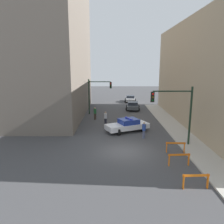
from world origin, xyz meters
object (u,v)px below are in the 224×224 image
object	(u,v)px
traffic_light_near	(177,107)
police_car	(127,125)
parked_car_near	(132,106)
barrier_mid	(178,157)
barrier_front	(195,179)
pedestrian_corner	(94,113)
pedestrian_crossing	(105,118)
barrier_back	(175,145)
parked_car_mid	(130,99)
traffic_light_far	(96,91)
pedestrian_sidewalk	(143,130)

from	to	relation	value
traffic_light_near	police_car	bearing A→B (deg)	133.18
parked_car_near	barrier_mid	distance (m)	20.68
parked_car_near	barrier_front	world-z (taller)	parked_car_near
traffic_light_near	pedestrian_corner	size ratio (longest dim) A/B	3.13
traffic_light_near	pedestrian_corner	distance (m)	12.93
parked_car_near	pedestrian_crossing	xyz separation A→B (m)	(-4.21, -9.56, 0.19)
pedestrian_corner	barrier_back	xyz separation A→B (m)	(7.53, -11.48, -0.24)
pedestrian_crossing	parked_car_mid	bearing A→B (deg)	-116.19
pedestrian_crossing	barrier_mid	bearing A→B (deg)	104.99
traffic_light_far	barrier_back	world-z (taller)	traffic_light_far
traffic_light_near	barrier_mid	distance (m)	5.12
pedestrian_crossing	barrier_back	xyz separation A→B (m)	(6.04, -8.67, -0.24)
traffic_light_near	police_car	distance (m)	6.54
police_car	pedestrian_crossing	distance (m)	3.65
traffic_light_near	pedestrian_sidewalk	distance (m)	4.21
traffic_light_far	barrier_front	xyz separation A→B (m)	(7.18, -20.27, -2.78)
pedestrian_crossing	barrier_front	bearing A→B (deg)	100.10
barrier_mid	barrier_front	bearing A→B (deg)	-88.65
pedestrian_sidewalk	traffic_light_near	bearing A→B (deg)	89.17
police_car	barrier_mid	bearing A→B (deg)	175.52
parked_car_near	parked_car_mid	size ratio (longest dim) A/B	1.01
parked_car_mid	pedestrian_crossing	size ratio (longest dim) A/B	2.67
traffic_light_far	pedestrian_sidewalk	distance (m)	12.68
barrier_back	parked_car_near	bearing A→B (deg)	95.73
traffic_light_far	police_car	size ratio (longest dim) A/B	1.03
parked_car_mid	traffic_light_near	bearing A→B (deg)	-80.48
traffic_light_near	parked_car_mid	size ratio (longest dim) A/B	1.17
traffic_light_near	barrier_back	distance (m)	3.41
barrier_back	pedestrian_corner	bearing A→B (deg)	123.25
traffic_light_far	pedestrian_corner	size ratio (longest dim) A/B	3.13
police_car	pedestrian_crossing	bearing A→B (deg)	18.17
police_car	parked_car_mid	world-z (taller)	police_car
traffic_light_far	police_car	world-z (taller)	traffic_light_far
barrier_mid	parked_car_mid	bearing A→B (deg)	92.31
parked_car_mid	barrier_mid	bearing A→B (deg)	-83.05
police_car	barrier_mid	distance (m)	8.97
parked_car_near	barrier_back	distance (m)	18.32
police_car	pedestrian_crossing	xyz separation A→B (m)	(-2.48, 2.67, 0.14)
traffic_light_near	pedestrian_crossing	distance (m)	9.91
traffic_light_far	parked_car_mid	xyz separation A→B (m)	(5.96, 11.17, -2.72)
pedestrian_sidewalk	pedestrian_corner	bearing A→B (deg)	-108.25
parked_car_mid	traffic_light_far	bearing A→B (deg)	-113.42
traffic_light_far	pedestrian_sidewalk	bearing A→B (deg)	-63.95
police_car	barrier_mid	xyz separation A→B (m)	(3.11, -8.41, -0.11)
police_car	pedestrian_corner	bearing A→B (deg)	11.19
parked_car_mid	pedestrian_sidewalk	xyz separation A→B (m)	(-0.50, -22.33, 0.19)
police_car	parked_car_near	bearing A→B (deg)	-32.81
traffic_light_far	parked_car_near	distance (m)	7.18
traffic_light_near	parked_car_near	world-z (taller)	traffic_light_near
barrier_front	police_car	bearing A→B (deg)	105.57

